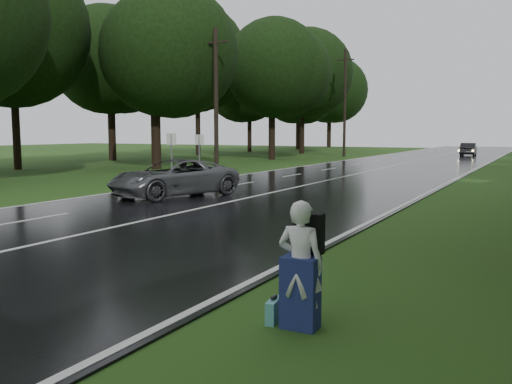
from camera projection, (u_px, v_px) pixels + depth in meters
ground at (50, 243)px, 12.61m from camera, size 160.00×160.00×0.00m
road at (341, 178)px, 30.06m from camera, size 12.00×140.00×0.04m
lane_center at (341, 177)px, 30.06m from camera, size 0.12×140.00×0.01m
grey_car at (174, 178)px, 21.31m from camera, size 4.04×5.77×1.46m
far_car at (468, 149)px, 56.69m from camera, size 1.65×4.19×1.36m
hitchhiker at (301, 269)px, 7.08m from camera, size 0.64×0.58×1.72m
suitcase at (274, 310)px, 7.37m from camera, size 0.20×0.46×0.31m
utility_pole_mid at (217, 172)px, 34.45m from camera, size 1.80×0.28×9.04m
utility_pole_far at (344, 157)px, 55.68m from camera, size 1.80×0.28×10.93m
road_sign_a at (172, 181)px, 28.30m from camera, size 0.60×0.10×2.50m
road_sign_b at (200, 177)px, 30.52m from camera, size 0.58×0.10×2.43m
tree_left_d at (157, 169)px, 37.51m from camera, size 8.92×8.92×13.94m
tree_left_e at (272, 159)px, 50.18m from camera, size 9.43×9.43×14.73m
tree_left_f at (302, 154)px, 63.44m from camera, size 10.42×10.42×16.28m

